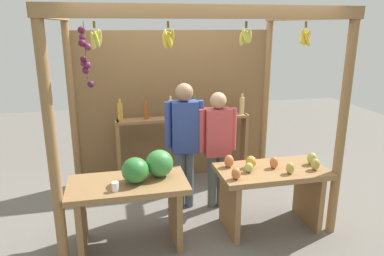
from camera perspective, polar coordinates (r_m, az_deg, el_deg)
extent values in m
plane|color=slate|center=(4.84, -0.52, -11.98)|extent=(12.00, 12.00, 0.00)
cylinder|color=olive|center=(3.42, -21.28, -3.03)|extent=(0.10, 0.10, 2.45)
cylinder|color=olive|center=(4.11, 22.63, -0.05)|extent=(0.10, 0.10, 2.45)
cylinder|color=olive|center=(5.28, -18.45, 3.73)|extent=(0.10, 0.10, 2.45)
cylinder|color=olive|center=(5.75, 11.61, 5.19)|extent=(0.10, 0.10, 2.45)
cube|color=olive|center=(3.33, 3.10, 17.92)|extent=(2.99, 0.12, 0.12)
cube|color=olive|center=(4.21, -21.09, 16.54)|extent=(0.12, 2.04, 0.12)
cube|color=olive|center=(4.79, 17.33, 16.69)|extent=(0.12, 2.04, 0.12)
cube|color=brown|center=(5.37, -2.80, 3.41)|extent=(2.89, 0.04, 2.20)
cylinder|color=brown|center=(3.52, 8.58, 15.88)|extent=(0.02, 0.02, 0.06)
ellipsoid|color=#D1CC4C|center=(3.54, 9.12, 14.04)|extent=(0.04, 0.06, 0.13)
ellipsoid|color=#D1CC4C|center=(3.56, 8.76, 13.94)|extent=(0.06, 0.06, 0.13)
ellipsoid|color=#D1CC4C|center=(3.55, 8.40, 13.93)|extent=(0.08, 0.04, 0.13)
ellipsoid|color=#D1CC4C|center=(3.54, 8.07, 13.93)|extent=(0.06, 0.05, 0.13)
ellipsoid|color=#D1CC4C|center=(3.52, 7.82, 13.77)|extent=(0.04, 0.06, 0.13)
ellipsoid|color=#D1CC4C|center=(3.51, 8.26, 14.38)|extent=(0.06, 0.08, 0.13)
ellipsoid|color=#D1CC4C|center=(3.49, 8.41, 14.23)|extent=(0.07, 0.06, 0.13)
ellipsoid|color=#D1CC4C|center=(3.50, 8.73, 14.12)|extent=(0.07, 0.04, 0.13)
ellipsoid|color=#D1CC4C|center=(3.51, 9.11, 14.34)|extent=(0.06, 0.07, 0.13)
cylinder|color=brown|center=(3.38, -15.20, 15.52)|extent=(0.02, 0.02, 0.06)
ellipsoid|color=#D1CC4C|center=(3.38, -14.34, 13.61)|extent=(0.05, 0.09, 0.15)
ellipsoid|color=#D1CC4C|center=(3.41, -14.72, 13.70)|extent=(0.06, 0.05, 0.16)
ellipsoid|color=#D1CC4C|center=(3.40, -15.20, 13.44)|extent=(0.08, 0.05, 0.16)
ellipsoid|color=#D1CC4C|center=(3.38, -15.39, 13.06)|extent=(0.04, 0.07, 0.15)
ellipsoid|color=#D1CC4C|center=(3.35, -15.34, 13.27)|extent=(0.06, 0.05, 0.16)
ellipsoid|color=#D1CC4C|center=(3.35, -14.84, 13.42)|extent=(0.07, 0.05, 0.16)
cylinder|color=brown|center=(3.86, 17.58, 15.34)|extent=(0.02, 0.02, 0.06)
ellipsoid|color=gold|center=(3.89, 17.87, 13.52)|extent=(0.04, 0.08, 0.15)
ellipsoid|color=gold|center=(3.90, 17.61, 13.30)|extent=(0.07, 0.07, 0.16)
ellipsoid|color=gold|center=(3.88, 17.29, 13.68)|extent=(0.09, 0.04, 0.15)
ellipsoid|color=gold|center=(3.88, 17.03, 13.64)|extent=(0.08, 0.07, 0.16)
ellipsoid|color=gold|center=(3.86, 17.07, 13.67)|extent=(0.05, 0.06, 0.16)
ellipsoid|color=gold|center=(3.83, 17.12, 13.59)|extent=(0.06, 0.07, 0.16)
ellipsoid|color=gold|center=(3.84, 17.49, 13.69)|extent=(0.09, 0.06, 0.16)
ellipsoid|color=gold|center=(3.83, 17.76, 13.20)|extent=(0.10, 0.04, 0.15)
ellipsoid|color=gold|center=(3.86, 17.84, 13.34)|extent=(0.06, 0.07, 0.16)
cylinder|color=brown|center=(3.41, -3.80, 16.02)|extent=(0.02, 0.02, 0.06)
ellipsoid|color=gold|center=(3.42, -3.15, 14.21)|extent=(0.04, 0.08, 0.15)
ellipsoid|color=gold|center=(3.44, -3.39, 13.70)|extent=(0.06, 0.07, 0.15)
ellipsoid|color=gold|center=(3.44, -3.69, 13.69)|extent=(0.07, 0.05, 0.15)
ellipsoid|color=gold|center=(3.45, -4.11, 13.86)|extent=(0.07, 0.05, 0.15)
ellipsoid|color=gold|center=(3.43, -4.37, 14.18)|extent=(0.06, 0.08, 0.15)
ellipsoid|color=gold|center=(3.40, -4.37, 13.61)|extent=(0.05, 0.08, 0.15)
ellipsoid|color=gold|center=(3.40, -3.92, 13.89)|extent=(0.09, 0.07, 0.15)
ellipsoid|color=gold|center=(3.39, -3.59, 13.62)|extent=(0.07, 0.04, 0.15)
ellipsoid|color=gold|center=(3.40, -3.48, 13.84)|extent=(0.07, 0.07, 0.15)
cylinder|color=#4C422D|center=(3.67, -16.50, 11.58)|extent=(0.01, 0.01, 0.55)
sphere|color=#47142D|center=(3.69, -17.08, 14.60)|extent=(0.07, 0.07, 0.07)
sphere|color=#511938|center=(3.68, -16.97, 13.53)|extent=(0.06, 0.06, 0.06)
sphere|color=#47142D|center=(3.64, -17.00, 12.71)|extent=(0.07, 0.07, 0.07)
sphere|color=#601E42|center=(3.64, -16.17, 12.22)|extent=(0.07, 0.07, 0.07)
sphere|color=#47142D|center=(3.70, -16.74, 10.32)|extent=(0.07, 0.07, 0.07)
sphere|color=#601E42|center=(3.68, -16.18, 9.53)|extent=(0.06, 0.06, 0.06)
sphere|color=#601E42|center=(3.70, -16.76, 9.70)|extent=(0.06, 0.06, 0.06)
sphere|color=#511938|center=(3.70, -16.49, 8.70)|extent=(0.07, 0.07, 0.07)
sphere|color=#47142D|center=(3.70, -15.73, 6.68)|extent=(0.07, 0.07, 0.07)
cube|color=olive|center=(3.79, -10.10, -8.81)|extent=(1.21, 0.64, 0.06)
cube|color=olive|center=(3.98, -17.05, -13.97)|extent=(0.06, 0.58, 0.67)
cube|color=olive|center=(4.00, -2.70, -13.00)|extent=(0.06, 0.58, 0.67)
ellipsoid|color=#38843D|center=(3.83, -5.17, -5.57)|extent=(0.41, 0.41, 0.29)
ellipsoid|color=#2D7533|center=(3.71, -8.99, -6.63)|extent=(0.31, 0.31, 0.26)
cylinder|color=white|center=(3.60, -12.06, -9.05)|extent=(0.07, 0.07, 0.09)
cube|color=olive|center=(4.15, 12.50, -6.69)|extent=(1.21, 0.64, 0.06)
cube|color=olive|center=(4.14, 5.95, -12.03)|extent=(0.06, 0.58, 0.67)
cube|color=olive|center=(4.52, 17.90, -10.23)|extent=(0.06, 0.58, 0.67)
ellipsoid|color=#CC7038|center=(3.79, 7.00, -7.17)|extent=(0.13, 0.13, 0.12)
ellipsoid|color=gold|center=(4.11, 9.30, -5.30)|extent=(0.16, 0.16, 0.14)
ellipsoid|color=#B79E47|center=(4.22, 18.92, -5.46)|extent=(0.12, 0.12, 0.13)
ellipsoid|color=#B79E47|center=(4.04, 15.26, -6.15)|extent=(0.12, 0.12, 0.13)
ellipsoid|color=#A8B24C|center=(4.37, 18.45, -4.60)|extent=(0.15, 0.15, 0.14)
ellipsoid|color=#CC7038|center=(4.14, 12.84, -5.36)|extent=(0.13, 0.13, 0.13)
ellipsoid|color=#CC7038|center=(4.09, 5.86, -5.21)|extent=(0.15, 0.15, 0.14)
ellipsoid|color=#A8B24C|center=(3.98, 8.99, -6.19)|extent=(0.11, 0.11, 0.11)
cube|color=olive|center=(5.21, -11.50, -4.18)|extent=(0.05, 0.20, 1.00)
cube|color=olive|center=(5.56, 8.24, -2.73)|extent=(0.05, 0.20, 1.00)
cube|color=olive|center=(5.17, -1.34, 1.54)|extent=(1.88, 0.22, 0.04)
cylinder|color=gold|center=(5.04, -11.30, 2.52)|extent=(0.07, 0.07, 0.25)
cylinder|color=gold|center=(5.00, -11.39, 4.22)|extent=(0.03, 0.03, 0.06)
cylinder|color=#994C1E|center=(5.06, -7.26, 2.66)|extent=(0.06, 0.06, 0.23)
cylinder|color=#994C1E|center=(5.03, -7.32, 4.26)|extent=(0.03, 0.03, 0.06)
cylinder|color=silver|center=(5.10, -3.37, 3.01)|extent=(0.07, 0.07, 0.25)
cylinder|color=silver|center=(5.07, -3.40, 4.73)|extent=(0.03, 0.03, 0.06)
cylinder|color=#338C4C|center=(5.17, 0.53, 3.12)|extent=(0.06, 0.06, 0.23)
cylinder|color=#338C4C|center=(5.14, 0.53, 4.72)|extent=(0.03, 0.03, 0.06)
cylinder|color=#D8B266|center=(5.26, 4.21, 3.27)|extent=(0.07, 0.07, 0.23)
cylinder|color=#D8B266|center=(5.23, 4.24, 4.81)|extent=(0.03, 0.03, 0.06)
cylinder|color=#D8B266|center=(5.37, 7.90, 3.51)|extent=(0.07, 0.07, 0.24)
cylinder|color=#D8B266|center=(5.34, 7.96, 5.11)|extent=(0.03, 0.03, 0.06)
cylinder|color=#4E5D67|center=(4.62, -1.90, -8.19)|extent=(0.11, 0.11, 0.75)
cylinder|color=#4E5D67|center=(4.65, -0.43, -8.05)|extent=(0.11, 0.11, 0.75)
cube|color=#2D428C|center=(4.40, -1.21, 0.18)|extent=(0.32, 0.19, 0.64)
cylinder|color=#2D428C|center=(4.35, -3.79, 0.43)|extent=(0.08, 0.08, 0.57)
cylinder|color=#2D428C|center=(4.43, 1.32, 0.73)|extent=(0.08, 0.08, 0.57)
sphere|color=#997051|center=(4.30, -1.24, 5.67)|extent=(0.22, 0.22, 0.22)
cylinder|color=#515952|center=(4.65, 3.19, -8.40)|extent=(0.11, 0.11, 0.70)
cylinder|color=#515952|center=(4.68, 4.62, -8.25)|extent=(0.11, 0.11, 0.70)
cube|color=#BF474C|center=(4.44, 4.07, -0.69)|extent=(0.32, 0.19, 0.59)
cylinder|color=#BF474C|center=(4.38, 1.57, -0.48)|extent=(0.08, 0.08, 0.53)
cylinder|color=#BF474C|center=(4.49, 6.52, -0.16)|extent=(0.08, 0.08, 0.53)
sphere|color=tan|center=(4.34, 4.17, 4.35)|extent=(0.20, 0.20, 0.20)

